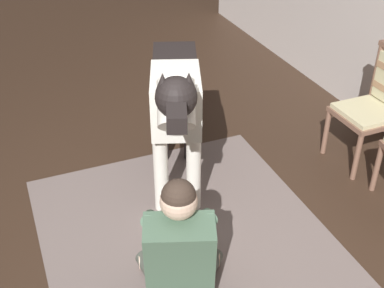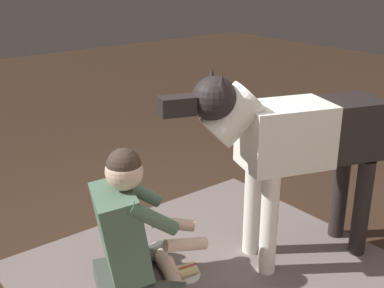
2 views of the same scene
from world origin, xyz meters
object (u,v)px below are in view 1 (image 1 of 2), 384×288
dining_chair_left_of_pair (377,103)px  hot_dog_on_plate (179,252)px  large_dog (176,101)px  person_sitting_on_floor (180,251)px

dining_chair_left_of_pair → hot_dog_on_plate: dining_chair_left_of_pair is taller
large_dog → hot_dog_on_plate: size_ratio=7.45×
dining_chair_left_of_pair → hot_dog_on_plate: bearing=-76.0°
large_dog → person_sitting_on_floor: bearing=-19.8°
dining_chair_left_of_pair → person_sitting_on_floor: 2.18m
person_sitting_on_floor → large_dog: bearing=160.2°
dining_chair_left_of_pair → hot_dog_on_plate: (0.48, -1.92, -0.52)m
person_sitting_on_floor → hot_dog_on_plate: size_ratio=4.33×
person_sitting_on_floor → large_dog: large_dog is taller
dining_chair_left_of_pair → large_dog: bearing=-96.1°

